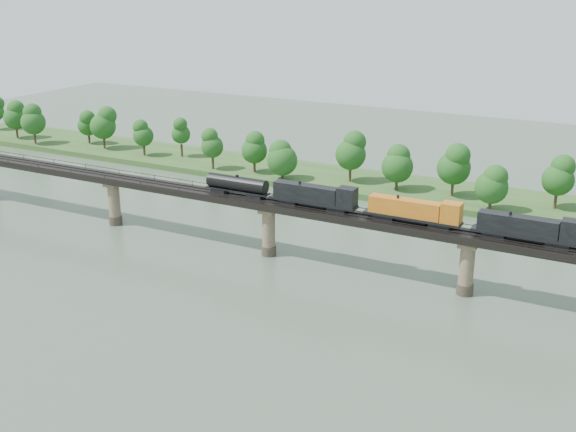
% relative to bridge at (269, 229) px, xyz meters
% --- Properties ---
extents(ground, '(400.00, 400.00, 0.00)m').
position_rel_bridge_xyz_m(ground, '(0.00, -30.00, -5.46)').
color(ground, '#3B4C3B').
rests_on(ground, ground).
extents(far_bank, '(300.00, 24.00, 1.60)m').
position_rel_bridge_xyz_m(far_bank, '(0.00, 55.00, -4.66)').
color(far_bank, '#2A4C1E').
rests_on(far_bank, ground).
extents(bridge, '(236.00, 30.00, 11.50)m').
position_rel_bridge_xyz_m(bridge, '(0.00, 0.00, 0.00)').
color(bridge, '#473A2D').
rests_on(bridge, ground).
extents(bridge_superstructure, '(220.00, 4.90, 0.75)m').
position_rel_bridge_xyz_m(bridge_superstructure, '(0.00, 0.00, 6.33)').
color(bridge_superstructure, black).
rests_on(bridge_superstructure, bridge).
extents(far_treeline, '(289.06, 17.54, 13.60)m').
position_rel_bridge_xyz_m(far_treeline, '(-8.21, 50.52, 3.37)').
color(far_treeline, '#382619').
rests_on(far_treeline, far_bank).
extents(freight_train, '(72.50, 2.82, 4.99)m').
position_rel_bridge_xyz_m(freight_train, '(23.12, 0.00, 8.42)').
color(freight_train, black).
rests_on(freight_train, bridge).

